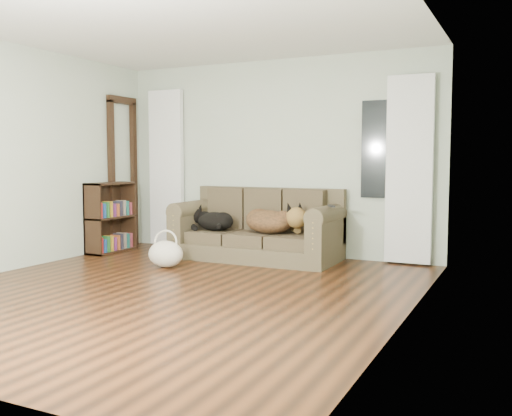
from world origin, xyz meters
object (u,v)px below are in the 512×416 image
at_px(tote_bag, 166,254).
at_px(dog_black_lab, 213,220).
at_px(dog_shepherd, 272,222).
at_px(sofa, 256,224).
at_px(bookshelf, 111,216).

bearing_deg(tote_bag, dog_black_lab, 82.69).
bearing_deg(dog_black_lab, dog_shepherd, 29.10).
height_order(sofa, dog_shepherd, sofa).
relative_size(dog_black_lab, tote_bag, 1.34).
bearing_deg(bookshelf, tote_bag, -17.76).
bearing_deg(dog_shepherd, bookshelf, 36.31).
xyz_separation_m(sofa, dog_shepherd, (0.23, -0.02, 0.04)).
relative_size(tote_bag, bookshelf, 0.45).
bearing_deg(bookshelf, dog_shepherd, 15.58).
xyz_separation_m(dog_black_lab, tote_bag, (-0.12, -0.91, -0.32)).
xyz_separation_m(dog_black_lab, dog_shepherd, (0.83, 0.05, 0.01)).
bearing_deg(dog_shepherd, tote_bag, 73.71).
bearing_deg(dog_black_lab, tote_bag, -71.86).
xyz_separation_m(sofa, dog_black_lab, (-0.60, -0.07, 0.03)).
height_order(dog_shepherd, tote_bag, dog_shepherd).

